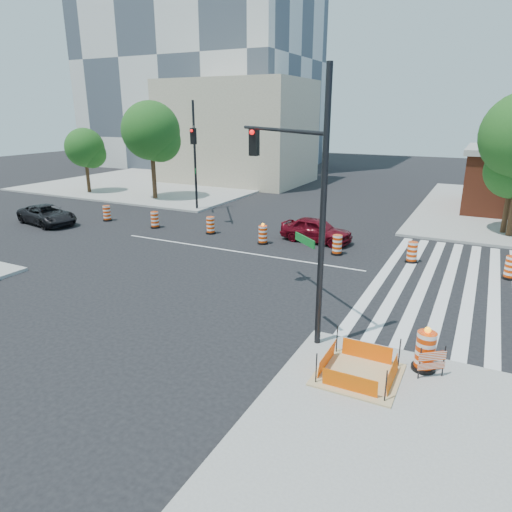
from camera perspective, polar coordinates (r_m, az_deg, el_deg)
The scene contains 21 objects.
ground at distance 24.07m, azimuth -2.77°, elevation 0.61°, with size 120.00×120.00×0.00m, color black.
sidewalk_nw at distance 48.55m, azimuth -10.90°, elevation 9.08°, with size 22.00×22.00×0.15m, color gray.
crosswalk_east at distance 21.18m, azimuth 24.01°, elevation -3.36°, with size 6.75×13.50×0.01m.
lane_centerline at distance 24.07m, azimuth -2.77°, elevation 0.62°, with size 14.00×0.12×0.01m, color silver.
excavation_pit at distance 13.15m, azimuth 12.65°, elevation -14.09°, with size 2.20×2.20×0.90m.
beige_midrise at distance 48.11m, azimuth -2.35°, elevation 15.20°, with size 14.00×10.00×10.00m, color tan.
red_coupe at distance 25.84m, azimuth 7.54°, elevation 3.25°, with size 1.62×4.04×1.38m, color #5C0713.
dark_suv at distance 32.67m, azimuth -24.66°, elevation 4.71°, with size 2.09×4.53×1.26m, color black.
signal_pole_se at distance 14.54m, azimuth 5.05°, elevation 9.45°, with size 4.76×4.11×8.14m.
signal_pole_nw at distance 32.19m, azimuth -7.72°, elevation 13.30°, with size 3.32×4.88×7.64m.
pit_drum at distance 13.70m, azimuth 20.38°, elevation -11.19°, with size 0.66×0.66×1.31m.
barricade at distance 13.40m, azimuth 21.14°, elevation -12.12°, with size 0.65×0.49×0.92m.
tree_north_a at distance 43.45m, azimuth -20.53°, elevation 12.31°, with size 3.38×3.35×5.69m.
tree_north_b at distance 38.54m, azimuth -12.89°, elevation 14.62°, with size 4.64×4.64×7.88m.
median_drum_0 at distance 32.29m, azimuth -18.14°, elevation 5.04°, with size 0.60×0.60×1.02m.
median_drum_1 at distance 29.50m, azimuth -12.53°, elevation 4.37°, with size 0.60×0.60×1.02m.
median_drum_2 at distance 27.55m, azimuth -5.70°, elevation 3.78°, with size 0.60×0.60×1.02m.
median_drum_3 at distance 25.27m, azimuth 0.86°, elevation 2.62°, with size 0.60×0.60×1.18m.
median_drum_4 at distance 23.73m, azimuth 10.11°, elevation 1.31°, with size 0.60×0.60×1.02m.
median_drum_5 at distance 23.39m, azimuth 18.92°, elevation 0.37°, with size 0.60×0.60×1.02m.
median_drum_6 at distance 22.86m, azimuth 29.21°, elevation -1.36°, with size 0.60×0.60×1.02m.
Camera 1 is at (11.44, -19.97, 7.04)m, focal length 32.00 mm.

